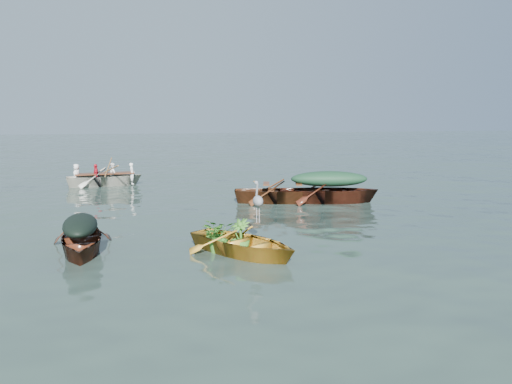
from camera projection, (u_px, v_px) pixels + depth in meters
ground at (274, 220)px, 14.07m from camera, size 140.00×140.00×0.00m
yellow_dinghy at (243, 255)px, 10.54m from camera, size 3.15×3.55×0.91m
dark_covered_boat at (82, 252)px, 10.77m from camera, size 1.50×3.57×0.86m
green_tarp_boat at (329, 203)px, 16.84m from camera, size 4.87×2.47×1.11m
open_wooden_boat at (282, 203)px, 16.84m from camera, size 4.68×2.47×1.05m
rowed_boat at (105, 186)px, 20.81m from camera, size 4.38×1.74×1.01m
dark_tarp_cover at (80, 223)px, 10.68m from camera, size 0.83×1.96×0.40m
green_tarp_cover at (329, 179)px, 16.72m from camera, size 2.68×1.36×0.52m
thwart_benches at (282, 187)px, 16.75m from camera, size 2.37×1.37×0.04m
heron at (258, 208)px, 10.84m from camera, size 0.46×0.49×0.92m
dinghy_weeds at (225, 216)px, 10.79m from camera, size 1.10×1.14×0.60m
rowers at (104, 165)px, 20.68m from camera, size 3.09×1.47×0.76m
oars at (105, 173)px, 20.73m from camera, size 0.88×2.65×0.06m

